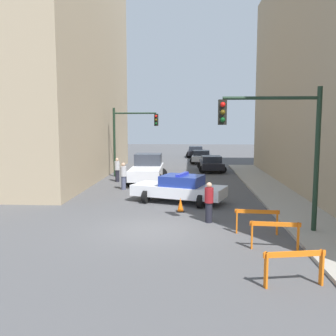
{
  "coord_description": "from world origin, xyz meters",
  "views": [
    {
      "loc": [
        1.35,
        -13.78,
        4.01
      ],
      "look_at": [
        0.19,
        5.8,
        1.69
      ],
      "focal_mm": 40.0,
      "sensor_mm": 36.0,
      "label": 1
    }
  ],
  "objects_px": {
    "traffic_light_near": "(285,137)",
    "barrier_mid": "(275,231)",
    "traffic_light_far": "(129,132)",
    "traffic_cone": "(180,205)",
    "barrier_front": "(294,262)",
    "pedestrian_crossing": "(123,176)",
    "pedestrian_sidewalk": "(209,202)",
    "pedestrian_corner": "(117,169)",
    "parked_car_far": "(196,151)",
    "police_car": "(180,188)",
    "parked_car_near": "(211,163)",
    "parked_car_mid": "(202,156)",
    "barrier_back": "(257,217)",
    "white_truck": "(147,169)"
  },
  "relations": [
    {
      "from": "parked_car_far",
      "to": "parked_car_near",
      "type": "bearing_deg",
      "value": -83.86
    },
    {
      "from": "traffic_light_far",
      "to": "parked_car_far",
      "type": "height_order",
      "value": "traffic_light_far"
    },
    {
      "from": "parked_car_mid",
      "to": "pedestrian_crossing",
      "type": "distance_m",
      "value": 16.84
    },
    {
      "from": "barrier_mid",
      "to": "traffic_light_near",
      "type": "bearing_deg",
      "value": 70.62
    },
    {
      "from": "pedestrian_corner",
      "to": "barrier_front",
      "type": "relative_size",
      "value": 1.05
    },
    {
      "from": "police_car",
      "to": "parked_car_far",
      "type": "bearing_deg",
      "value": 17.01
    },
    {
      "from": "pedestrian_corner",
      "to": "barrier_mid",
      "type": "distance_m",
      "value": 15.73
    },
    {
      "from": "traffic_cone",
      "to": "barrier_back",
      "type": "bearing_deg",
      "value": -48.91
    },
    {
      "from": "white_truck",
      "to": "traffic_light_near",
      "type": "bearing_deg",
      "value": -63.01
    },
    {
      "from": "white_truck",
      "to": "pedestrian_corner",
      "type": "bearing_deg",
      "value": -179.73
    },
    {
      "from": "parked_car_near",
      "to": "traffic_cone",
      "type": "distance_m",
      "value": 15.11
    },
    {
      "from": "pedestrian_sidewalk",
      "to": "barrier_front",
      "type": "xyz_separation_m",
      "value": [
        1.8,
        -5.96,
        -0.24
      ]
    },
    {
      "from": "barrier_back",
      "to": "traffic_cone",
      "type": "bearing_deg",
      "value": 131.09
    },
    {
      "from": "police_car",
      "to": "parked_car_far",
      "type": "distance_m",
      "value": 26.52
    },
    {
      "from": "barrier_front",
      "to": "barrier_mid",
      "type": "distance_m",
      "value": 2.77
    },
    {
      "from": "traffic_light_near",
      "to": "police_car",
      "type": "bearing_deg",
      "value": 126.76
    },
    {
      "from": "traffic_light_far",
      "to": "parked_car_mid",
      "type": "xyz_separation_m",
      "value": [
        5.84,
        10.3,
        -2.72
      ]
    },
    {
      "from": "traffic_cone",
      "to": "barrier_mid",
      "type": "bearing_deg",
      "value": -57.76
    },
    {
      "from": "parked_car_near",
      "to": "parked_car_mid",
      "type": "xyz_separation_m",
      "value": [
        -0.62,
        6.68,
        0.0
      ]
    },
    {
      "from": "pedestrian_corner",
      "to": "barrier_back",
      "type": "bearing_deg",
      "value": 92.65
    },
    {
      "from": "white_truck",
      "to": "pedestrian_sidewalk",
      "type": "xyz_separation_m",
      "value": [
        3.73,
        -10.53,
        -0.04
      ]
    },
    {
      "from": "traffic_light_far",
      "to": "barrier_front",
      "type": "xyz_separation_m",
      "value": [
        7.24,
        -19.07,
        -2.78
      ]
    },
    {
      "from": "parked_car_near",
      "to": "traffic_cone",
      "type": "height_order",
      "value": "parked_car_near"
    },
    {
      "from": "pedestrian_crossing",
      "to": "barrier_front",
      "type": "relative_size",
      "value": 1.05
    },
    {
      "from": "traffic_light_near",
      "to": "parked_car_mid",
      "type": "distance_m",
      "value": 25.03
    },
    {
      "from": "white_truck",
      "to": "traffic_cone",
      "type": "distance_m",
      "value": 9.11
    },
    {
      "from": "pedestrian_sidewalk",
      "to": "barrier_mid",
      "type": "bearing_deg",
      "value": 71.9
    },
    {
      "from": "parked_car_mid",
      "to": "traffic_light_far",
      "type": "bearing_deg",
      "value": -115.56
    },
    {
      "from": "traffic_light_far",
      "to": "barrier_front",
      "type": "bearing_deg",
      "value": -69.22
    },
    {
      "from": "traffic_light_near",
      "to": "barrier_mid",
      "type": "distance_m",
      "value": 3.51
    },
    {
      "from": "parked_car_mid",
      "to": "barrier_front",
      "type": "height_order",
      "value": "parked_car_mid"
    },
    {
      "from": "traffic_light_far",
      "to": "parked_car_far",
      "type": "relative_size",
      "value": 1.2
    },
    {
      "from": "white_truck",
      "to": "parked_car_near",
      "type": "height_order",
      "value": "white_truck"
    },
    {
      "from": "parked_car_mid",
      "to": "parked_car_far",
      "type": "xyz_separation_m",
      "value": [
        -0.51,
        6.96,
        0.0
      ]
    },
    {
      "from": "barrier_front",
      "to": "pedestrian_crossing",
      "type": "bearing_deg",
      "value": 116.41
    },
    {
      "from": "pedestrian_sidewalk",
      "to": "parked_car_near",
      "type": "bearing_deg",
      "value": -142.97
    },
    {
      "from": "traffic_light_near",
      "to": "traffic_light_far",
      "type": "xyz_separation_m",
      "value": [
        -8.03,
        14.46,
        -0.13
      ]
    },
    {
      "from": "parked_car_far",
      "to": "barrier_mid",
      "type": "height_order",
      "value": "parked_car_far"
    },
    {
      "from": "barrier_mid",
      "to": "pedestrian_corner",
      "type": "bearing_deg",
      "value": 119.62
    },
    {
      "from": "parked_car_far",
      "to": "pedestrian_corner",
      "type": "distance_m",
      "value": 20.7
    },
    {
      "from": "pedestrian_crossing",
      "to": "barrier_front",
      "type": "xyz_separation_m",
      "value": [
        6.64,
        -13.38,
        -0.24
      ]
    },
    {
      "from": "traffic_light_far",
      "to": "traffic_cone",
      "type": "bearing_deg",
      "value": -69.5
    },
    {
      "from": "pedestrian_crossing",
      "to": "barrier_back",
      "type": "distance_m",
      "value": 11.04
    },
    {
      "from": "parked_car_mid",
      "to": "barrier_mid",
      "type": "height_order",
      "value": "parked_car_mid"
    },
    {
      "from": "police_car",
      "to": "pedestrian_corner",
      "type": "xyz_separation_m",
      "value": [
        -4.52,
        6.6,
        0.14
      ]
    },
    {
      "from": "barrier_front",
      "to": "traffic_cone",
      "type": "bearing_deg",
      "value": 111.19
    },
    {
      "from": "parked_car_mid",
      "to": "pedestrian_crossing",
      "type": "relative_size",
      "value": 2.66
    },
    {
      "from": "parked_car_near",
      "to": "traffic_cone",
      "type": "xyz_separation_m",
      "value": [
        -2.23,
        -14.94,
        -0.36
      ]
    },
    {
      "from": "white_truck",
      "to": "police_car",
      "type": "bearing_deg",
      "value": -71.03
    },
    {
      "from": "pedestrian_corner",
      "to": "pedestrian_sidewalk",
      "type": "height_order",
      "value": "same"
    }
  ]
}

